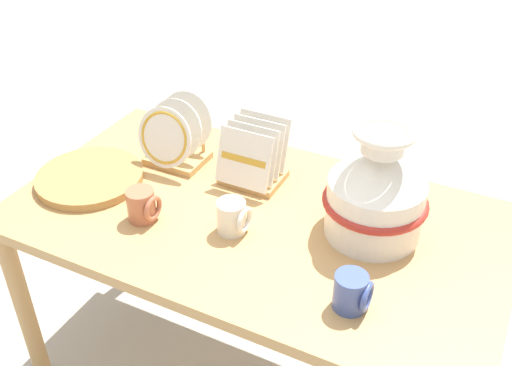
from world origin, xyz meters
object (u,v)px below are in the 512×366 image
wicker_charger_stack (90,178)px  mug_cobalt_glaze (352,292)px  dish_rack_round_plates (175,141)px  dish_rack_square_plates (253,161)px  ceramic_vase (376,191)px  mug_terracotta_glaze (143,205)px  mug_cream_glaze (233,217)px

wicker_charger_stack → mug_cobalt_glaze: 0.91m
dish_rack_round_plates → dish_rack_square_plates: (0.27, 0.02, -0.01)m
dish_rack_round_plates → mug_cobalt_glaze: size_ratio=2.23×
ceramic_vase → mug_cobalt_glaze: 0.31m
dish_rack_round_plates → mug_terracotta_glaze: (0.08, -0.30, -0.03)m
mug_cream_glaze → wicker_charger_stack: bearing=178.1°
dish_rack_round_plates → dish_rack_square_plates: bearing=4.6°
ceramic_vase → wicker_charger_stack: 0.88m
dish_rack_square_plates → mug_terracotta_glaze: (-0.19, -0.32, -0.02)m
wicker_charger_stack → mug_cream_glaze: size_ratio=3.45×
ceramic_vase → wicker_charger_stack: (-0.85, -0.15, -0.12)m
mug_cream_glaze → mug_cobalt_glaze: same height
mug_terracotta_glaze → mug_cobalt_glaze: bearing=-5.6°
ceramic_vase → mug_cream_glaze: (-0.34, -0.17, -0.09)m
ceramic_vase → mug_cobalt_glaze: size_ratio=3.43×
wicker_charger_stack → mug_cobalt_glaze: (0.90, -0.14, 0.03)m
dish_rack_round_plates → wicker_charger_stack: bearing=-130.0°
dish_rack_square_plates → mug_terracotta_glaze: size_ratio=2.02×
ceramic_vase → mug_cream_glaze: ceramic_vase is taller
dish_rack_square_plates → mug_cream_glaze: bearing=-75.6°
ceramic_vase → dish_rack_square_plates: size_ratio=1.70×
wicker_charger_stack → mug_terracotta_glaze: bearing=-17.4°
dish_rack_square_plates → mug_terracotta_glaze: 0.37m
dish_rack_square_plates → dish_rack_round_plates: bearing=-175.4°
dish_rack_square_plates → ceramic_vase: bearing=-11.7°
wicker_charger_stack → dish_rack_square_plates: bearing=27.6°
mug_cobalt_glaze → dish_rack_square_plates: bearing=139.8°
ceramic_vase → mug_cream_glaze: bearing=-153.9°
mug_cream_glaze → mug_terracotta_glaze: bearing=-165.4°
dish_rack_square_plates → wicker_charger_stack: 0.51m
mug_terracotta_glaze → mug_cobalt_glaze: same height
dish_rack_round_plates → ceramic_vase: bearing=-5.3°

